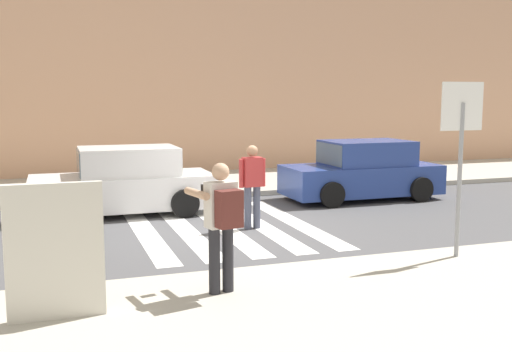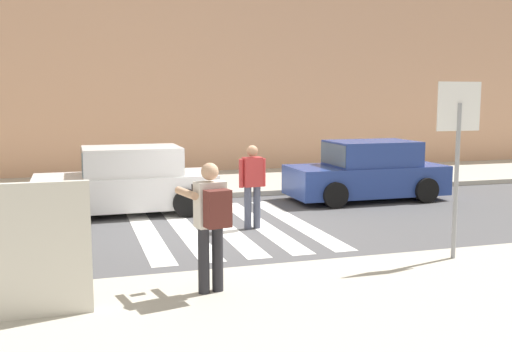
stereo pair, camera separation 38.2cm
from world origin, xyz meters
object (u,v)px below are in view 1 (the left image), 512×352
Objects in this scene: photographer_with_backpack at (222,216)px; parked_car_white at (124,183)px; stop_sign at (461,130)px; pedestrian_crossing at (252,182)px; advertising_board at (55,251)px; parked_car_blue at (363,172)px.

photographer_with_backpack reaches higher than parked_car_white.
pedestrian_crossing is at bearing 122.46° from stop_sign.
advertising_board is (-6.14, -0.77, -1.24)m from stop_sign.
photographer_with_backpack is 2.09m from advertising_board.
advertising_board is at bearing -173.20° from photographer_with_backpack.
stop_sign is 4.41m from pedestrian_crossing.
stop_sign reaches higher than photographer_with_backpack.
pedestrian_crossing is 5.82m from advertising_board.
photographer_with_backpack is at bearing -113.66° from pedestrian_crossing.
pedestrian_crossing is (1.80, 4.11, -0.19)m from photographer_with_backpack.
pedestrian_crossing reaches higher than parked_car_white.
stop_sign is 4.23m from photographer_with_backpack.
pedestrian_crossing is at bearing 66.34° from photographer_with_backpack.
photographer_with_backpack is at bearing -172.65° from stop_sign.
parked_car_blue is at bearing 32.06° from pedestrian_crossing.
parked_car_blue is 2.56× the size of advertising_board.
parked_car_blue is at bearing -0.00° from parked_car_white.
parked_car_blue is (3.90, 2.44, -0.25)m from pedestrian_crossing.
pedestrian_crossing reaches higher than parked_car_blue.
stop_sign is at bearing -52.78° from parked_car_white.
stop_sign is at bearing 7.35° from photographer_with_backpack.
pedestrian_crossing is 4.61m from parked_car_blue.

